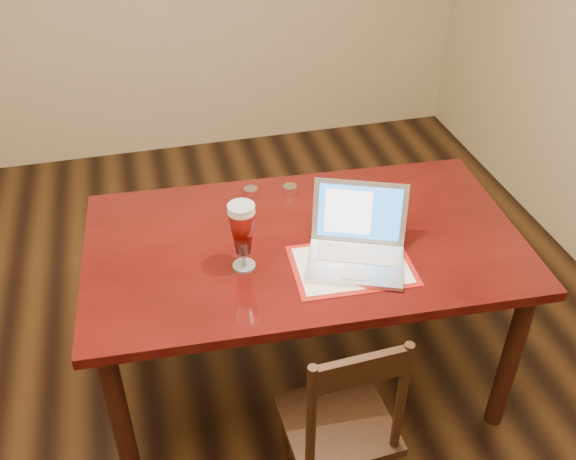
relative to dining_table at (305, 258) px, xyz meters
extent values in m
plane|color=black|center=(-0.47, -0.12, -0.72)|extent=(5.00, 5.00, 0.00)
cube|color=#490B09|center=(0.00, 0.01, 0.07)|extent=(1.79, 1.07, 0.04)
cylinder|color=black|center=(-0.80, -0.35, -0.34)|extent=(0.08, 0.08, 0.77)
cylinder|color=black|center=(0.76, -0.44, -0.34)|extent=(0.08, 0.08, 0.77)
cylinder|color=black|center=(-0.75, 0.45, -0.34)|extent=(0.08, 0.08, 0.77)
cylinder|color=black|center=(0.80, 0.36, -0.34)|extent=(0.08, 0.08, 0.77)
cube|color=maroon|center=(0.13, -0.20, 0.09)|extent=(0.47, 0.35, 0.00)
cube|color=silver|center=(0.13, -0.20, 0.09)|extent=(0.43, 0.30, 0.00)
cube|color=silver|center=(0.14, -0.20, 0.10)|extent=(0.43, 0.37, 0.02)
cube|color=#BBBCC0|center=(0.16, -0.16, 0.11)|extent=(0.32, 0.22, 0.00)
cube|color=#B3B3B8|center=(0.11, -0.27, 0.11)|extent=(0.11, 0.09, 0.00)
cube|color=silver|center=(0.20, -0.06, 0.23)|extent=(0.36, 0.20, 0.24)
cube|color=blue|center=(0.20, -0.06, 0.23)|extent=(0.31, 0.17, 0.20)
cube|color=white|center=(0.16, -0.05, 0.23)|extent=(0.18, 0.11, 0.17)
cylinder|color=silver|center=(-0.27, -0.10, 0.09)|extent=(0.09, 0.09, 0.01)
cylinder|color=silver|center=(-0.27, -0.10, 0.13)|extent=(0.01, 0.01, 0.06)
cylinder|color=white|center=(-0.27, -0.10, 0.35)|extent=(0.10, 0.10, 0.02)
cylinder|color=silver|center=(-0.27, -0.10, 0.36)|extent=(0.10, 0.10, 0.01)
cylinder|color=silver|center=(-0.14, 0.37, 0.11)|extent=(0.06, 0.06, 0.04)
cylinder|color=silver|center=(0.03, 0.35, 0.11)|extent=(0.06, 0.06, 0.04)
cube|color=black|center=(-0.03, -0.57, -0.33)|extent=(0.40, 0.39, 0.04)
cylinder|color=black|center=(-0.19, -0.43, -0.53)|extent=(0.04, 0.04, 0.38)
cylinder|color=black|center=(0.12, -0.42, -0.53)|extent=(0.04, 0.04, 0.38)
cylinder|color=black|center=(-0.18, -0.73, -0.06)|extent=(0.03, 0.03, 0.50)
cylinder|color=black|center=(0.13, -0.71, -0.06)|extent=(0.03, 0.03, 0.50)
cube|color=black|center=(-0.02, -0.72, 0.13)|extent=(0.31, 0.04, 0.11)
camera|label=1|loc=(-0.56, -1.95, 1.64)|focal=40.00mm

